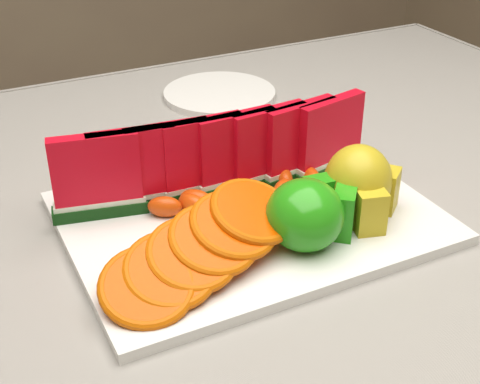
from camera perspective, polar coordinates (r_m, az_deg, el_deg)
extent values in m
cube|color=#452D1D|center=(0.76, -5.63, -4.84)|extent=(1.40, 0.90, 0.03)
cube|color=#452D1D|center=(1.52, 12.29, -2.52)|extent=(0.06, 0.06, 0.72)
cube|color=gray|center=(0.75, -5.70, -3.65)|extent=(1.52, 1.02, 0.01)
cube|color=gray|center=(1.22, -14.34, 4.77)|extent=(1.52, 0.01, 0.20)
cube|color=silver|center=(0.75, 0.77, -2.19)|extent=(0.40, 0.30, 0.01)
ellipsoid|color=#29770B|center=(0.69, 5.56, -1.96)|extent=(0.11, 0.11, 0.08)
cube|color=#29770B|center=(0.71, 8.84, -1.89)|extent=(0.04, 0.04, 0.06)
cube|color=beige|center=(0.71, 9.24, -1.77)|extent=(0.02, 0.03, 0.05)
cube|color=#29770B|center=(0.73, 6.84, -0.72)|extent=(0.04, 0.03, 0.06)
cube|color=beige|center=(0.73, 7.24, -0.61)|extent=(0.03, 0.01, 0.05)
ellipsoid|color=olive|center=(0.74, 10.02, 0.92)|extent=(0.08, 0.08, 0.08)
cube|color=olive|center=(0.72, 11.10, -1.77)|extent=(0.04, 0.03, 0.05)
cube|color=olive|center=(0.76, 12.49, 0.11)|extent=(0.04, 0.04, 0.05)
cylinder|color=silver|center=(1.09, -1.76, 8.38)|extent=(0.23, 0.23, 0.01)
cube|color=#0E3513|center=(0.76, -11.80, -1.49)|extent=(0.11, 0.04, 0.01)
cube|color=silver|center=(0.75, -11.88, -0.85)|extent=(0.10, 0.04, 0.01)
cube|color=red|center=(0.73, -12.22, 1.96)|extent=(0.10, 0.04, 0.08)
cube|color=#0E3513|center=(0.76, -8.84, -0.95)|extent=(0.11, 0.04, 0.01)
cube|color=silver|center=(0.76, -8.90, -0.31)|extent=(0.10, 0.03, 0.01)
cube|color=red|center=(0.74, -9.15, 2.50)|extent=(0.10, 0.03, 0.08)
cube|color=#0E3513|center=(0.77, -5.93, -0.41)|extent=(0.11, 0.03, 0.01)
cube|color=silver|center=(0.77, -5.97, 0.23)|extent=(0.10, 0.03, 0.01)
cube|color=red|center=(0.75, -6.14, 3.02)|extent=(0.10, 0.02, 0.08)
cube|color=#0E3513|center=(0.78, -3.08, 0.11)|extent=(0.11, 0.02, 0.01)
cube|color=silver|center=(0.77, -3.10, 0.75)|extent=(0.10, 0.02, 0.01)
cube|color=red|center=(0.75, -3.19, 3.53)|extent=(0.10, 0.02, 0.08)
cube|color=#0E3513|center=(0.79, -0.30, 0.62)|extent=(0.11, 0.02, 0.01)
cube|color=silver|center=(0.79, -0.31, 1.26)|extent=(0.10, 0.02, 0.01)
cube|color=red|center=(0.77, -0.32, 4.00)|extent=(0.10, 0.02, 0.08)
cube|color=#0E3513|center=(0.80, 2.39, 1.12)|extent=(0.11, 0.03, 0.01)
cube|color=silver|center=(0.80, 2.40, 1.75)|extent=(0.10, 0.03, 0.01)
cube|color=red|center=(0.78, 2.47, 4.46)|extent=(0.10, 0.02, 0.08)
cube|color=#0E3513|center=(0.82, 4.99, 1.60)|extent=(0.11, 0.04, 0.01)
cube|color=silver|center=(0.81, 5.02, 2.22)|extent=(0.10, 0.03, 0.01)
cube|color=red|center=(0.79, 5.16, 4.89)|extent=(0.10, 0.03, 0.08)
cube|color=#0E3513|center=(0.83, 7.50, 2.05)|extent=(0.11, 0.04, 0.01)
cube|color=silver|center=(0.83, 7.55, 2.66)|extent=(0.10, 0.04, 0.01)
cube|color=red|center=(0.81, 7.74, 5.29)|extent=(0.10, 0.04, 0.08)
cylinder|color=#D16614|center=(0.62, -7.93, -7.98)|extent=(0.10, 0.09, 0.04)
torus|color=red|center=(0.62, -7.93, -7.98)|extent=(0.11, 0.11, 0.04)
cylinder|color=#D16614|center=(0.63, -5.97, -6.63)|extent=(0.09, 0.09, 0.04)
torus|color=red|center=(0.63, -5.97, -6.63)|extent=(0.10, 0.10, 0.04)
cylinder|color=#D16614|center=(0.64, -4.09, -5.32)|extent=(0.08, 0.08, 0.04)
torus|color=red|center=(0.64, -4.09, -5.32)|extent=(0.09, 0.09, 0.04)
cylinder|color=#D16614|center=(0.65, -2.28, -4.05)|extent=(0.09, 0.09, 0.04)
torus|color=red|center=(0.65, -2.28, -4.05)|extent=(0.10, 0.10, 0.04)
cylinder|color=#D16614|center=(0.67, -0.54, -2.82)|extent=(0.10, 0.10, 0.04)
torus|color=red|center=(0.67, -0.54, -2.82)|extent=(0.11, 0.11, 0.04)
cylinder|color=#D16614|center=(0.68, 1.13, -1.64)|extent=(0.11, 0.10, 0.04)
torus|color=red|center=(0.68, 1.13, -1.64)|extent=(0.12, 0.12, 0.04)
cylinder|color=#D16614|center=(0.82, -9.57, 1.71)|extent=(0.08, 0.08, 0.03)
torus|color=red|center=(0.82, -9.57, 1.71)|extent=(0.09, 0.09, 0.03)
cylinder|color=#D16614|center=(0.83, -6.44, 2.62)|extent=(0.08, 0.08, 0.03)
torus|color=red|center=(0.83, -6.44, 2.62)|extent=(0.09, 0.09, 0.03)
cylinder|color=#D16614|center=(0.84, -3.39, 3.49)|extent=(0.09, 0.09, 0.03)
torus|color=red|center=(0.84, -3.39, 3.49)|extent=(0.10, 0.10, 0.03)
cylinder|color=#D16614|center=(0.86, -0.45, 4.32)|extent=(0.09, 0.09, 0.03)
torus|color=red|center=(0.86, -0.45, 4.32)|extent=(0.11, 0.11, 0.03)
cylinder|color=#D16614|center=(0.88, 2.37, 5.11)|extent=(0.10, 0.10, 0.03)
torus|color=red|center=(0.88, 2.37, 5.11)|extent=(0.11, 0.11, 0.03)
ellipsoid|color=orange|center=(0.74, -6.44, -1.25)|extent=(0.04, 0.04, 0.02)
ellipsoid|color=orange|center=(0.74, -4.04, -1.07)|extent=(0.04, 0.04, 0.02)
ellipsoid|color=orange|center=(0.75, -3.76, -0.65)|extent=(0.04, 0.04, 0.02)
ellipsoid|color=orange|center=(0.74, -0.67, -1.13)|extent=(0.04, 0.04, 0.02)
ellipsoid|color=orange|center=(0.76, 0.83, -0.41)|extent=(0.03, 0.04, 0.02)
ellipsoid|color=orange|center=(0.76, 1.40, -0.10)|extent=(0.04, 0.04, 0.02)
ellipsoid|color=orange|center=(0.77, 3.67, 0.15)|extent=(0.04, 0.04, 0.02)
ellipsoid|color=orange|center=(0.80, 3.71, 1.30)|extent=(0.03, 0.04, 0.02)
ellipsoid|color=orange|center=(0.80, 6.07, 1.23)|extent=(0.03, 0.04, 0.02)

